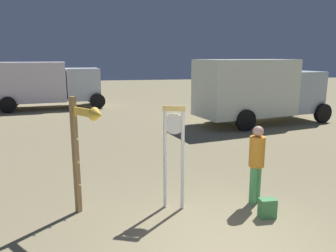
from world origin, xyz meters
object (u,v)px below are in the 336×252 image
at_px(standing_clock, 174,146).
at_px(arrow_sign, 84,138).
at_px(backpack, 267,208).
at_px(box_truck_far, 39,83).
at_px(box_truck_near, 258,89).
at_px(person_near_clock, 257,161).

distance_m(standing_clock, arrow_sign, 1.76).
bearing_deg(arrow_sign, backpack, -11.42).
height_order(standing_clock, box_truck_far, box_truck_far).
xyz_separation_m(arrow_sign, box_truck_far, (-3.49, 14.70, -0.04)).
bearing_deg(standing_clock, box_truck_far, 109.66).
relative_size(backpack, box_truck_near, 0.06).
distance_m(arrow_sign, box_truck_near, 10.87).
distance_m(standing_clock, backpack, 2.17).
bearing_deg(box_truck_far, box_truck_near, -31.64).
relative_size(standing_clock, arrow_sign, 0.91).
distance_m(arrow_sign, person_near_clock, 3.55).
bearing_deg(backpack, arrow_sign, 168.58).
bearing_deg(arrow_sign, box_truck_far, 103.37).
height_order(backpack, box_truck_near, box_truck_near).
bearing_deg(person_near_clock, backpack, -94.70).
relative_size(box_truck_near, box_truck_far, 0.92).
height_order(arrow_sign, backpack, arrow_sign).
relative_size(arrow_sign, backpack, 6.11).
bearing_deg(box_truck_near, standing_clock, -124.91).
height_order(standing_clock, arrow_sign, arrow_sign).
height_order(standing_clock, box_truck_near, box_truck_near).
bearing_deg(box_truck_near, person_near_clock, -115.36).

